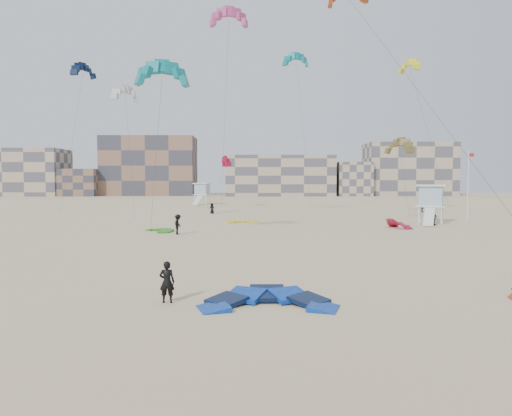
{
  "coord_description": "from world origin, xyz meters",
  "views": [
    {
      "loc": [
        1.23,
        -21.24,
        5.09
      ],
      "look_at": [
        1.53,
        6.0,
        3.5
      ],
      "focal_mm": 35.0,
      "sensor_mm": 36.0,
      "label": 1
    }
  ],
  "objects": [
    {
      "name": "ground",
      "position": [
        0.0,
        0.0,
        0.0
      ],
      "size": [
        320.0,
        320.0,
        0.0
      ],
      "primitive_type": "plane",
      "color": "beige",
      "rests_on": "ground"
    },
    {
      "name": "kite_ground_blue",
      "position": [
        1.94,
        -1.5,
        0.0
      ],
      "size": [
        4.97,
        5.23,
        1.77
      ],
      "primitive_type": null,
      "rotation": [
        0.16,
        0.0,
        0.0
      ],
      "color": "blue",
      "rests_on": "ground"
    },
    {
      "name": "kite_ground_green",
      "position": [
        -7.51,
        26.76,
        0.0
      ],
      "size": [
        4.57,
        4.51,
        0.62
      ],
      "primitive_type": null,
      "rotation": [
        0.06,
        0.0,
        -1.0
      ],
      "color": "#349819",
      "rests_on": "ground"
    },
    {
      "name": "kite_ground_red_far",
      "position": [
        16.48,
        29.81,
        0.0
      ],
      "size": [
        3.94,
        3.81,
        2.84
      ],
      "primitive_type": null,
      "rotation": [
        0.58,
        0.0,
        1.84
      ],
      "color": "#AD1836",
      "rests_on": "ground"
    },
    {
      "name": "kite_ground_yellow",
      "position": [
        0.19,
        36.55,
        0.0
      ],
      "size": [
        4.11,
        4.26,
        0.6
      ],
      "primitive_type": null,
      "rotation": [
        0.05,
        0.0,
        0.21
      ],
      "color": "yellow",
      "rests_on": "ground"
    },
    {
      "name": "kitesurfer_main",
      "position": [
        -2.2,
        -0.95,
        0.86
      ],
      "size": [
        0.64,
        0.43,
        1.73
      ],
      "primitive_type": "imported",
      "rotation": [
        0.0,
        0.0,
        3.12
      ],
      "color": "black",
      "rests_on": "ground"
    },
    {
      "name": "kitesurfer_c",
      "position": [
        -5.42,
        24.28,
        0.92
      ],
      "size": [
        0.87,
        1.29,
        1.85
      ],
      "primitive_type": "imported",
      "rotation": [
        0.0,
        0.0,
        1.41
      ],
      "color": "black",
      "rests_on": "ground"
    },
    {
      "name": "kitesurfer_d",
      "position": [
        21.39,
        33.04,
        0.78
      ],
      "size": [
        0.68,
        0.99,
        1.56
      ],
      "primitive_type": "imported",
      "rotation": [
        0.0,
        0.0,
        1.94
      ],
      "color": "black",
      "rests_on": "ground"
    },
    {
      "name": "kitesurfer_e",
      "position": [
        -4.39,
        51.38,
        0.78
      ],
      "size": [
        0.88,
        0.7,
        1.57
      ],
      "primitive_type": "imported",
      "rotation": [
        0.0,
        0.0,
        -0.3
      ],
      "color": "black",
      "rests_on": "ground"
    },
    {
      "name": "kitesurfer_f",
      "position": [
        27.29,
        54.09,
        0.91
      ],
      "size": [
        0.83,
        1.76,
        1.82
      ],
      "primitive_type": "imported",
      "rotation": [
        0.0,
        0.0,
        -1.75
      ],
      "color": "black",
      "rests_on": "ground"
    },
    {
      "name": "kite_fly_teal_a",
      "position": [
        -5.92,
        19.77,
        13.44
      ],
      "size": [
        4.84,
        4.95,
        14.09
      ],
      "rotation": [
        0.0,
        0.0,
        0.2
      ],
      "color": "teal",
      "rests_on": "ground"
    },
    {
      "name": "kite_fly_grey",
      "position": [
        -13.54,
        38.36,
        15.0
      ],
      "size": [
        5.42,
        11.41,
        15.12
      ],
      "rotation": [
        0.0,
        0.0,
        0.79
      ],
      "color": "white",
      "rests_on": "ground"
    },
    {
      "name": "kite_fly_pink",
      "position": [
        -1.36,
        40.2,
        24.41
      ],
      "size": [
        4.66,
        11.14,
        24.71
      ],
      "rotation": [
        0.0,
        0.0,
        0.06
      ],
      "color": "#D152A3",
      "rests_on": "ground"
    },
    {
      "name": "kite_fly_olive",
      "position": [
        18.28,
        35.9,
        8.69
      ],
      "size": [
        4.9,
        6.96,
        9.11
      ],
      "rotation": [
        0.0,
        0.0,
        -0.91
      ],
      "color": "brown",
      "rests_on": "ground"
    },
    {
      "name": "kite_fly_yellow",
      "position": [
        22.97,
        47.53,
        20.35
      ],
      "size": [
        9.13,
        4.8,
        20.57
      ],
      "rotation": [
        0.0,
        0.0,
        -1.06
      ],
      "color": "yellow",
      "rests_on": "ground"
    },
    {
      "name": "kite_fly_navy",
      "position": [
        -20.78,
        45.54,
        19.19
      ],
      "size": [
        4.86,
        5.93,
        19.49
      ],
      "rotation": [
        0.0,
        0.0,
        1.01
      ],
      "color": "#07153C",
      "rests_on": "ground"
    },
    {
      "name": "kite_fly_teal_b",
      "position": [
        8.68,
        61.25,
        24.33
      ],
      "size": [
        4.82,
        10.98,
        24.72
      ],
      "rotation": [
        0.0,
        0.0,
        0.2
      ],
      "color": "teal",
      "rests_on": "ground"
    },
    {
      "name": "kite_fly_red",
      "position": [
        -3.03,
        66.63,
        8.0
      ],
      "size": [
        4.24,
        10.63,
        8.31
      ],
      "rotation": [
        0.0,
        0.0,
        1.8
      ],
      "color": "#AD1836",
      "rests_on": "ground"
    },
    {
      "name": "lifeguard_tower_near",
      "position": [
        21.73,
        34.96,
        2.2
      ],
      "size": [
        4.13,
        6.61,
        4.43
      ],
      "rotation": [
        0.0,
        0.0,
        -0.41
      ],
      "color": "white",
      "rests_on": "ground"
    },
    {
      "name": "lifeguard_tower_far",
      "position": [
        -8.31,
        77.39,
        2.12
      ],
      "size": [
        3.69,
        6.23,
        4.29
      ],
      "rotation": [
        0.0,
        0.0,
        -0.25
      ],
      "color": "white",
      "rests_on": "ground"
    },
    {
      "name": "flagpole",
      "position": [
        27.22,
        37.97,
        4.43
      ],
      "size": [
        0.69,
        0.11,
        8.46
      ],
      "color": "white",
      "rests_on": "ground"
    },
    {
      "name": "condo_west_a",
      "position": [
        -70.0,
        130.0,
        7.0
      ],
      "size": [
        30.0,
        15.0,
        14.0
      ],
      "primitive_type": "cube",
      "color": "tan",
      "rests_on": "ground"
    },
    {
      "name": "condo_west_b",
      "position": [
        -30.0,
        134.0,
        9.0
      ],
      "size": [
        28.0,
        14.0,
        18.0
      ],
      "primitive_type": "cube",
      "color": "#82614E",
      "rests_on": "ground"
    },
    {
      "name": "condo_mid",
      "position": [
        10.0,
        130.0,
        6.0
      ],
      "size": [
        32.0,
        16.0,
        12.0
      ],
      "primitive_type": "cube",
      "color": "tan",
      "rests_on": "ground"
    },
    {
      "name": "condo_east",
      "position": [
        50.0,
        132.0,
        8.0
      ],
      "size": [
        26.0,
        14.0,
        16.0
      ],
      "primitive_type": "cube",
      "color": "tan",
      "rests_on": "ground"
    },
    {
      "name": "condo_fill_left",
      "position": [
        -50.0,
        128.0,
        4.0
      ],
      "size": [
        12.0,
        10.0,
        8.0
      ],
      "primitive_type": "cube",
      "color": "#82614E",
      "rests_on": "ground"
    },
    {
      "name": "condo_fill_right",
      "position": [
        32.0,
        128.0,
        5.0
      ],
      "size": [
        10.0,
        10.0,
        10.0
      ],
      "primitive_type": "cube",
      "color": "tan",
      "rests_on": "ground"
    }
  ]
}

